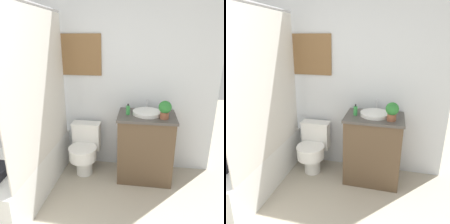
# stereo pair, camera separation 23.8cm
# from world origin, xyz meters

# --- Properties ---
(wall_back) EXTENTS (3.01, 0.07, 2.50)m
(wall_back) POSITION_xyz_m (-0.00, 2.33, 1.25)
(wall_back) COLOR silver
(wall_back) RESTS_ON ground_plane
(shower_area) EXTENTS (0.61, 1.43, 1.98)m
(shower_area) POSITION_xyz_m (-0.68, 1.58, 0.29)
(shower_area) COLOR white
(shower_area) RESTS_ON ground_plane
(toilet) EXTENTS (0.37, 0.48, 0.64)m
(toilet) POSITION_xyz_m (-0.10, 2.05, 0.33)
(toilet) COLOR white
(toilet) RESTS_ON ground_plane
(vanity) EXTENTS (0.67, 0.48, 0.83)m
(vanity) POSITION_xyz_m (0.66, 2.05, 0.42)
(vanity) COLOR brown
(vanity) RESTS_ON ground_plane
(sink) EXTENTS (0.34, 0.37, 0.13)m
(sink) POSITION_xyz_m (0.66, 2.07, 0.85)
(sink) COLOR white
(sink) RESTS_ON vanity
(soap_bottle) EXTENTS (0.05, 0.05, 0.13)m
(soap_bottle) POSITION_xyz_m (0.44, 2.03, 0.89)
(soap_bottle) COLOR green
(soap_bottle) RESTS_ON vanity
(potted_plant) EXTENTS (0.14, 0.14, 0.20)m
(potted_plant) POSITION_xyz_m (0.85, 1.95, 0.94)
(potted_plant) COLOR brown
(potted_plant) RESTS_ON vanity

